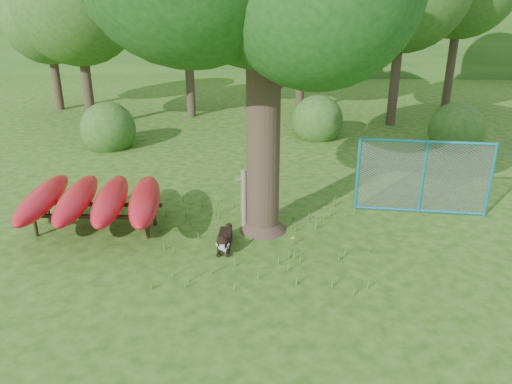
{
  "coord_description": "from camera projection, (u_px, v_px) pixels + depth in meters",
  "views": [
    {
      "loc": [
        0.65,
        -8.32,
        4.85
      ],
      "look_at": [
        0.2,
        1.2,
        1.0
      ],
      "focal_mm": 35.0,
      "sensor_mm": 36.0,
      "label": 1
    }
  ],
  "objects": [
    {
      "name": "bg_tree_c",
      "position": [
        302.0,
        11.0,
        19.99
      ],
      "size": [
        4.0,
        4.0,
        6.12
      ],
      "color": "#36281D",
      "rests_on": "ground"
    },
    {
      "name": "fence_section",
      "position": [
        423.0,
        177.0,
        11.43
      ],
      "size": [
        3.02,
        0.36,
        2.94
      ],
      "rotation": [
        0.0,
        0.0,
        -0.09
      ],
      "color": "teal",
      "rests_on": "ground"
    },
    {
      "name": "kayak_rack",
      "position": [
        94.0,
        199.0,
        10.6
      ],
      "size": [
        3.2,
        2.83,
        0.96
      ],
      "rotation": [
        0.0,
        0.0,
        0.01
      ],
      "color": "black",
      "rests_on": "ground"
    },
    {
      "name": "wildflower_clump",
      "position": [
        293.0,
        239.0,
        10.17
      ],
      "size": [
        0.09,
        0.08,
        0.19
      ],
      "rotation": [
        0.0,
        0.0,
        0.43
      ],
      "color": "#4B7D29",
      "rests_on": "ground"
    },
    {
      "name": "wooden_post",
      "position": [
        244.0,
        198.0,
        10.67
      ],
      "size": [
        0.38,
        0.19,
        1.38
      ],
      "rotation": [
        0.0,
        0.0,
        0.33
      ],
      "color": "#6E6252",
      "rests_on": "ground"
    },
    {
      "name": "shrub_left",
      "position": [
        110.0,
        147.0,
        16.72
      ],
      "size": [
        1.8,
        1.8,
        1.8
      ],
      "primitive_type": "sphere",
      "color": "#27531A",
      "rests_on": "ground"
    },
    {
      "name": "wooded_hillside",
      "position": [
        272.0,
        20.0,
        34.36
      ],
      "size": [
        80.0,
        12.0,
        6.0
      ],
      "primitive_type": "cube",
      "color": "#27531A",
      "rests_on": "ground"
    },
    {
      "name": "shrub_right",
      "position": [
        453.0,
        147.0,
        16.68
      ],
      "size": [
        1.8,
        1.8,
        1.8
      ],
      "primitive_type": "sphere",
      "color": "#27531A",
      "rests_on": "ground"
    },
    {
      "name": "shrub_mid",
      "position": [
        317.0,
        137.0,
        17.8
      ],
      "size": [
        1.8,
        1.8,
        1.8
      ],
      "primitive_type": "sphere",
      "color": "#27531A",
      "rests_on": "ground"
    },
    {
      "name": "bg_tree_a",
      "position": [
        77.0,
        2.0,
        17.42
      ],
      "size": [
        4.4,
        4.4,
        6.7
      ],
      "color": "#36281D",
      "rests_on": "ground"
    },
    {
      "name": "husky_dog",
      "position": [
        224.0,
        240.0,
        10.08
      ],
      "size": [
        0.28,
        1.1,
        0.49
      ],
      "rotation": [
        0.0,
        0.0,
        0.02
      ],
      "color": "black",
      "rests_on": "ground"
    },
    {
      "name": "ground",
      "position": [
        243.0,
        264.0,
        9.55
      ],
      "size": [
        80.0,
        80.0,
        0.0
      ],
      "primitive_type": "plane",
      "color": "#244C0F",
      "rests_on": "ground"
    },
    {
      "name": "bg_tree_f",
      "position": [
        47.0,
        20.0,
        20.59
      ],
      "size": [
        3.6,
        3.6,
        5.55
      ],
      "color": "#36281D",
      "rests_on": "ground"
    }
  ]
}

